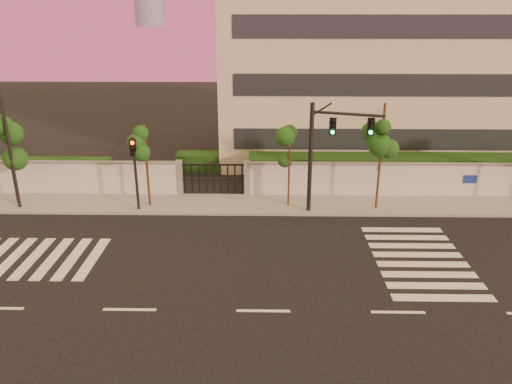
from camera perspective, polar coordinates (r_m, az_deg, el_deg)
ground at (r=19.07m, az=0.84°, el=-13.45°), size 120.00×120.00×0.00m
sidewalk at (r=28.37m, az=0.92°, el=-1.42°), size 60.00×3.00×0.15m
perimeter_wall at (r=29.43m, az=1.13°, el=1.47°), size 60.00×0.36×2.20m
hedge_row at (r=32.13m, az=3.02°, el=2.62°), size 41.00×4.25×1.80m
institutional_building at (r=39.13m, az=14.67°, el=13.23°), size 24.40×12.40×12.25m
road_markings at (r=22.34m, az=-3.22°, el=-7.99°), size 57.00×7.62×0.02m
street_tree_b at (r=30.56m, az=-26.50°, el=5.14°), size 1.62×1.29×5.01m
street_tree_c at (r=27.76m, az=-12.46°, el=5.06°), size 1.64×1.31×4.75m
street_tree_d at (r=27.08m, az=3.90°, el=4.97°), size 1.37×1.09×4.67m
street_tree_e at (r=27.30m, az=14.30°, el=6.55°), size 1.60×1.27×5.96m
traffic_signal_main at (r=26.43m, az=7.96°, el=5.33°), size 3.77×1.27×6.07m
traffic_signal_secondary at (r=27.44m, az=-13.67°, el=3.00°), size 0.33×0.33×4.23m
streetlight_west at (r=29.48m, az=-26.72°, el=5.90°), size 0.48×1.93×8.00m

